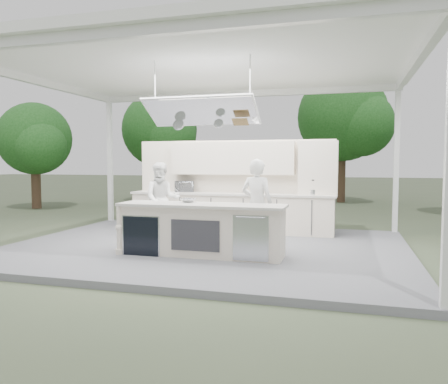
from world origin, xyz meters
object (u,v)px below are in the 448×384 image
(back_counter, at_px, (230,212))
(head_chef, at_px, (257,205))
(sous_chef, at_px, (162,199))
(demo_island, at_px, (200,229))

(back_counter, bearing_deg, head_chef, -62.12)
(back_counter, xyz_separation_m, sous_chef, (-1.37, -1.04, 0.37))
(head_chef, bearing_deg, sous_chef, -9.46)
(demo_island, height_order, head_chef, head_chef)
(demo_island, relative_size, head_chef, 1.75)
(demo_island, height_order, back_counter, same)
(head_chef, bearing_deg, demo_island, 53.08)
(sous_chef, bearing_deg, head_chef, -45.70)
(demo_island, distance_m, head_chef, 1.25)
(demo_island, relative_size, sous_chef, 1.82)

